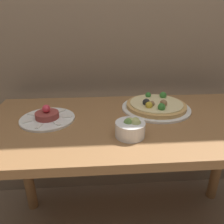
% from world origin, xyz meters
% --- Properties ---
extents(dining_table, '(1.32, 0.62, 0.72)m').
position_xyz_m(dining_table, '(0.00, 0.31, 0.61)').
color(dining_table, olive).
rests_on(dining_table, ground_plane).
extents(pizza_plate, '(0.33, 0.33, 0.06)m').
position_xyz_m(pizza_plate, '(0.12, 0.42, 0.74)').
color(pizza_plate, white).
rests_on(pizza_plate, dining_table).
extents(tartare_plate, '(0.23, 0.23, 0.07)m').
position_xyz_m(tartare_plate, '(-0.38, 0.34, 0.74)').
color(tartare_plate, white).
rests_on(tartare_plate, dining_table).
extents(small_bowl, '(0.11, 0.11, 0.07)m').
position_xyz_m(small_bowl, '(-0.04, 0.17, 0.76)').
color(small_bowl, white).
rests_on(small_bowl, dining_table).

